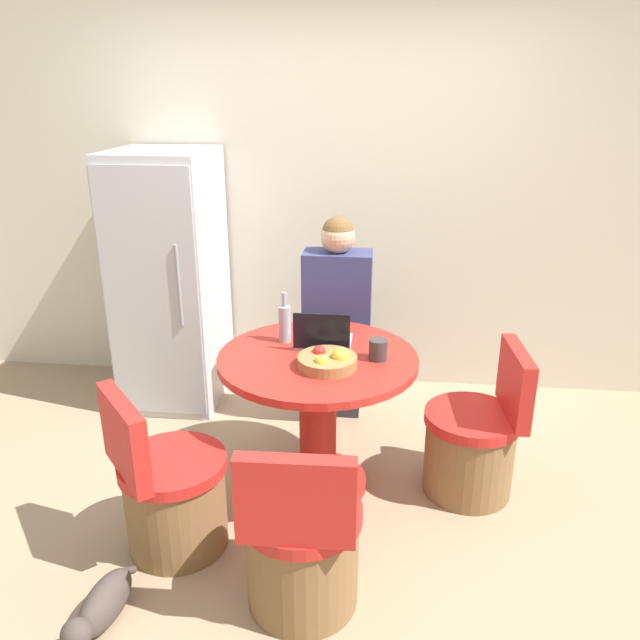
% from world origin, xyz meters
% --- Properties ---
extents(ground_plane, '(12.00, 12.00, 0.00)m').
position_xyz_m(ground_plane, '(0.00, 0.00, 0.00)').
color(ground_plane, '#9E8466').
extents(wall_back, '(7.00, 0.06, 2.60)m').
position_xyz_m(wall_back, '(0.00, 1.65, 1.30)').
color(wall_back, beige).
rests_on(wall_back, ground_plane).
extents(refrigerator, '(0.61, 0.73, 1.65)m').
position_xyz_m(refrigerator, '(-1.06, 1.25, 0.82)').
color(refrigerator, silver).
rests_on(refrigerator, ground_plane).
extents(dining_table, '(1.00, 1.00, 0.76)m').
position_xyz_m(dining_table, '(0.02, 0.30, 0.51)').
color(dining_table, '#B2261E').
rests_on(dining_table, ground_plane).
extents(chair_right_side, '(0.49, 0.49, 0.81)m').
position_xyz_m(chair_right_side, '(0.82, 0.35, 0.27)').
color(chair_right_side, brown).
rests_on(chair_right_side, ground_plane).
extents(chair_near_left_corner, '(0.56, 0.56, 0.81)m').
position_xyz_m(chair_near_left_corner, '(-0.60, -0.23, 0.27)').
color(chair_near_left_corner, brown).
rests_on(chair_near_left_corner, ground_plane).
extents(chair_near_camera, '(0.49, 0.49, 0.81)m').
position_xyz_m(chair_near_camera, '(0.04, -0.51, 0.27)').
color(chair_near_camera, brown).
rests_on(chair_near_camera, ground_plane).
extents(person_seated, '(0.40, 0.37, 1.32)m').
position_xyz_m(person_seated, '(0.05, 1.02, 0.72)').
color(person_seated, '#2D2D38').
rests_on(person_seated, ground_plane).
extents(laptop, '(0.28, 0.23, 0.20)m').
position_xyz_m(laptop, '(0.03, 0.42, 0.80)').
color(laptop, '#B7B7BC').
rests_on(laptop, dining_table).
extents(fruit_bowl, '(0.28, 0.28, 0.10)m').
position_xyz_m(fruit_bowl, '(0.08, 0.17, 0.80)').
color(fruit_bowl, olive).
rests_on(fruit_bowl, dining_table).
extents(coffee_cup, '(0.09, 0.09, 0.10)m').
position_xyz_m(coffee_cup, '(0.31, 0.29, 0.81)').
color(coffee_cup, '#383333').
rests_on(coffee_cup, dining_table).
extents(bottle, '(0.06, 0.06, 0.27)m').
position_xyz_m(bottle, '(-0.17, 0.46, 0.87)').
color(bottle, '#9999A3').
rests_on(bottle, dining_table).
extents(cat, '(0.18, 0.46, 0.18)m').
position_xyz_m(cat, '(-0.73, -0.71, 0.10)').
color(cat, '#473D38').
rests_on(cat, ground_plane).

